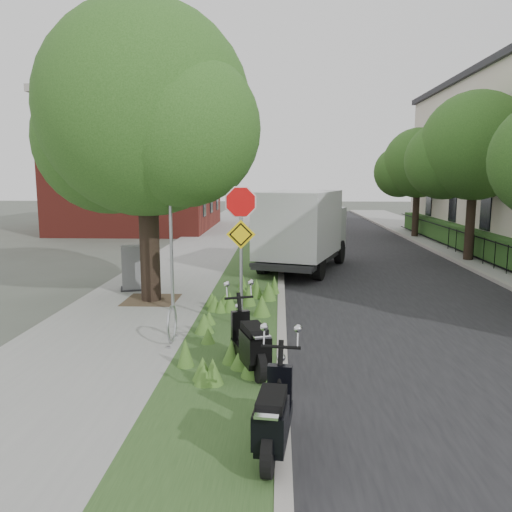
{
  "coord_description": "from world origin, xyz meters",
  "views": [
    {
      "loc": [
        -0.56,
        -10.12,
        3.41
      ],
      "look_at": [
        -1.19,
        3.07,
        1.3
      ],
      "focal_mm": 35.0,
      "sensor_mm": 36.0,
      "label": 1
    }
  ],
  "objects": [
    {
      "name": "utility_cabinet",
      "position": [
        -4.74,
        4.1,
        0.74
      ],
      "size": [
        1.12,
        0.9,
        1.3
      ],
      "color": "#262628",
      "rests_on": "ground"
    },
    {
      "name": "brick_building",
      "position": [
        -9.5,
        22.0,
        4.21
      ],
      "size": [
        9.4,
        10.4,
        8.3
      ],
      "color": "maroon",
      "rests_on": "ground"
    },
    {
      "name": "box_truck",
      "position": [
        0.29,
        7.93,
        1.62
      ],
      "size": [
        3.68,
        5.85,
        2.48
      ],
      "color": "#262628",
      "rests_on": "ground"
    },
    {
      "name": "bare_post",
      "position": [
        -3.2,
        1.8,
        2.12
      ],
      "size": [
        0.08,
        0.08,
        4.0
      ],
      "color": "#A5A8AD",
      "rests_on": "ground"
    },
    {
      "name": "sidewalk_near",
      "position": [
        -4.25,
        10.0,
        0.06
      ],
      "size": [
        3.5,
        60.0,
        0.12
      ],
      "primitive_type": "cube",
      "color": "gray",
      "rests_on": "ground"
    },
    {
      "name": "footpath_far",
      "position": [
        8.2,
        10.0,
        0.06
      ],
      "size": [
        3.2,
        60.0,
        0.12
      ],
      "primitive_type": "cube",
      "color": "gray",
      "rests_on": "ground"
    },
    {
      "name": "ground",
      "position": [
        0.0,
        0.0,
        0.0
      ],
      "size": [
        120.0,
        120.0,
        0.0
      ],
      "primitive_type": "plane",
      "color": "#4C5147",
      "rests_on": "ground"
    },
    {
      "name": "bike_hoop",
      "position": [
        -2.7,
        -0.6,
        0.5
      ],
      "size": [
        0.06,
        0.78,
        0.77
      ],
      "color": "#A5A8AD",
      "rests_on": "ground"
    },
    {
      "name": "street_tree_main",
      "position": [
        -4.08,
        2.86,
        4.8
      ],
      "size": [
        6.21,
        5.54,
        7.66
      ],
      "color": "black",
      "rests_on": "ground"
    },
    {
      "name": "sign_assembly",
      "position": [
        -1.4,
        0.58,
        2.33
      ],
      "size": [
        0.94,
        0.08,
        3.22
      ],
      "color": "#A5A8AD",
      "rests_on": "ground"
    },
    {
      "name": "hedge_far",
      "position": [
        7.9,
        10.0,
        0.67
      ],
      "size": [
        1.0,
        24.0,
        1.1
      ],
      "primitive_type": "cube",
      "color": "#244D1B",
      "rests_on": "footpath_far"
    },
    {
      "name": "road",
      "position": [
        3.0,
        10.0,
        0.01
      ],
      "size": [
        7.0,
        60.0,
        0.01
      ],
      "primitive_type": "cube",
      "color": "black",
      "rests_on": "ground"
    },
    {
      "name": "kerb_near",
      "position": [
        -0.5,
        10.0,
        0.07
      ],
      "size": [
        0.2,
        60.0,
        0.13
      ],
      "primitive_type": "cube",
      "color": "#9E9991",
      "rests_on": "ground"
    },
    {
      "name": "verge",
      "position": [
        -1.5,
        10.0,
        0.06
      ],
      "size": [
        2.0,
        60.0,
        0.12
      ],
      "primitive_type": "cube",
      "color": "#2D4C20",
      "rests_on": "ground"
    },
    {
      "name": "scooter_far",
      "position": [
        -0.62,
        -4.61,
        0.53
      ],
      "size": [
        0.49,
        1.77,
        0.84
      ],
      "color": "black",
      "rests_on": "ground"
    },
    {
      "name": "far_tree_c",
      "position": [
        6.94,
        18.04,
        3.95
      ],
      "size": [
        4.37,
        3.89,
        5.93
      ],
      "color": "black",
      "rests_on": "ground"
    },
    {
      "name": "far_tree_b",
      "position": [
        6.94,
        10.05,
        4.37
      ],
      "size": [
        4.83,
        4.31,
        6.56
      ],
      "color": "black",
      "rests_on": "ground"
    },
    {
      "name": "scooter_near",
      "position": [
        -1.03,
        -2.06,
        0.54
      ],
      "size": [
        0.8,
        1.75,
        0.87
      ],
      "color": "black",
      "rests_on": "ground"
    },
    {
      "name": "kerb_far",
      "position": [
        6.5,
        10.0,
        0.07
      ],
      "size": [
        0.2,
        60.0,
        0.13
      ],
      "primitive_type": "cube",
      "color": "#9E9991",
      "rests_on": "ground"
    },
    {
      "name": "fence_far",
      "position": [
        7.2,
        10.0,
        0.67
      ],
      "size": [
        0.04,
        24.0,
        1.0
      ],
      "color": "black",
      "rests_on": "ground"
    }
  ]
}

